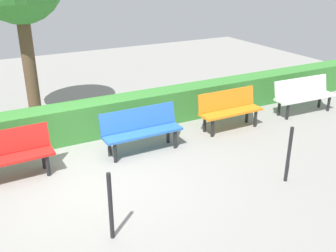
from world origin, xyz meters
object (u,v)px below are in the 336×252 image
at_px(bench_orange, 229,108).
at_px(bench_white, 304,94).
at_px(bench_blue, 141,128).
at_px(bench_red, 9,153).

bearing_deg(bench_orange, bench_white, 178.87).
height_order(bench_white, bench_orange, bench_orange).
distance_m(bench_orange, bench_blue, 2.21).
relative_size(bench_blue, bench_red, 1.10).
xyz_separation_m(bench_white, bench_red, (6.87, -0.01, -0.00)).
bearing_deg(bench_red, bench_white, 178.51).
bearing_deg(bench_white, bench_blue, 3.49).
relative_size(bench_white, bench_orange, 1.12).
height_order(bench_white, bench_red, same).
bearing_deg(bench_red, bench_blue, 176.75).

